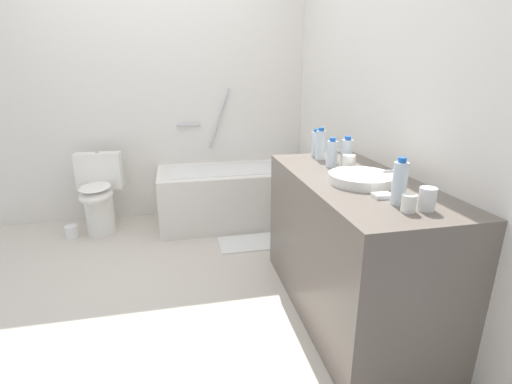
{
  "coord_description": "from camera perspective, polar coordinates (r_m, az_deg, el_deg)",
  "views": [
    {
      "loc": [
        0.21,
        -2.37,
        1.43
      ],
      "look_at": [
        0.74,
        0.1,
        0.6
      ],
      "focal_mm": 26.1,
      "sensor_mm": 36.0,
      "label": 1
    }
  ],
  "objects": [
    {
      "name": "drinking_glass_1",
      "position": [
        2.51,
        11.58,
        5.39
      ],
      "size": [
        0.07,
        0.07,
        0.09
      ],
      "primitive_type": "cylinder",
      "color": "white",
      "rests_on": "vanity_counter"
    },
    {
      "name": "wall_right_mirror",
      "position": [
        2.73,
        17.77,
        13.23
      ],
      "size": [
        0.1,
        3.18,
        2.47
      ],
      "primitive_type": "cube",
      "color": "silver",
      "rests_on": "ground_plane"
    },
    {
      "name": "water_bottle_2",
      "position": [
        1.79,
        21.14,
        1.33
      ],
      "size": [
        0.07,
        0.07,
        0.22
      ],
      "color": "silver",
      "rests_on": "vanity_counter"
    },
    {
      "name": "vanity_counter",
      "position": [
        2.32,
        14.29,
        -8.17
      ],
      "size": [
        0.63,
        1.4,
        0.85
      ],
      "primitive_type": "cube",
      "color": "#6B6056",
      "rests_on": "ground_plane"
    },
    {
      "name": "toilet_paper_roll",
      "position": [
        3.74,
        -26.4,
        -5.45
      ],
      "size": [
        0.11,
        0.11,
        0.11
      ],
      "primitive_type": "cylinder",
      "color": "white",
      "rests_on": "ground_plane"
    },
    {
      "name": "sink_faucet",
      "position": [
        2.19,
        20.64,
        2.35
      ],
      "size": [
        0.11,
        0.15,
        0.06
      ],
      "color": "#BBBBC0",
      "rests_on": "vanity_counter"
    },
    {
      "name": "soap_dish",
      "position": [
        1.88,
        18.79,
        -0.52
      ],
      "size": [
        0.09,
        0.06,
        0.02
      ],
      "primitive_type": "cube",
      "color": "white",
      "rests_on": "vanity_counter"
    },
    {
      "name": "ground_plane",
      "position": [
        2.78,
        -15.02,
        -13.53
      ],
      "size": [
        3.99,
        3.99,
        0.0
      ],
      "primitive_type": "plane",
      "color": "beige"
    },
    {
      "name": "drinking_glass_2",
      "position": [
        2.3,
        14.02,
        4.27
      ],
      "size": [
        0.08,
        0.08,
        0.1
      ],
      "primitive_type": "cylinder",
      "color": "white",
      "rests_on": "vanity_counter"
    },
    {
      "name": "water_bottle_0",
      "position": [
        2.38,
        13.74,
        5.77
      ],
      "size": [
        0.07,
        0.07,
        0.2
      ],
      "color": "silver",
      "rests_on": "vanity_counter"
    },
    {
      "name": "drinking_glass_3",
      "position": [
        1.72,
        22.36,
        -1.62
      ],
      "size": [
        0.06,
        0.06,
        0.08
      ],
      "primitive_type": "cylinder",
      "color": "white",
      "rests_on": "vanity_counter"
    },
    {
      "name": "water_bottle_3",
      "position": [
        2.57,
        9.86,
        7.14
      ],
      "size": [
        0.06,
        0.06,
        0.22
      ],
      "color": "silver",
      "rests_on": "vanity_counter"
    },
    {
      "name": "bathtub",
      "position": [
        3.64,
        -3.46,
        -0.21
      ],
      "size": [
        1.42,
        0.69,
        1.27
      ],
      "color": "silver",
      "rests_on": "ground_plane"
    },
    {
      "name": "sink_basin",
      "position": [
        2.09,
        15.84,
        2.03
      ],
      "size": [
        0.35,
        0.35,
        0.05
      ],
      "primitive_type": "cylinder",
      "color": "white",
      "rests_on": "vanity_counter"
    },
    {
      "name": "drinking_glass_0",
      "position": [
        1.77,
        24.76,
        -0.98
      ],
      "size": [
        0.07,
        0.07,
        0.1
      ],
      "primitive_type": "cylinder",
      "color": "white",
      "rests_on": "vanity_counter"
    },
    {
      "name": "water_bottle_1",
      "position": [
        2.68,
        9.2,
        7.32
      ],
      "size": [
        0.07,
        0.07,
        0.19
      ],
      "color": "silver",
      "rests_on": "vanity_counter"
    },
    {
      "name": "water_bottle_4",
      "position": [
        2.38,
        11.54,
        5.79
      ],
      "size": [
        0.07,
        0.07,
        0.19
      ],
      "color": "silver",
      "rests_on": "vanity_counter"
    },
    {
      "name": "bath_mat",
      "position": [
        3.27,
        0.32,
        -7.68
      ],
      "size": [
        0.67,
        0.32,
        0.01
      ],
      "primitive_type": "cube",
      "color": "white",
      "rests_on": "ground_plane"
    },
    {
      "name": "toilet",
      "position": [
        3.67,
        -22.96,
        -0.21
      ],
      "size": [
        0.4,
        0.5,
        0.72
      ],
      "rotation": [
        0.0,
        0.0,
        -1.61
      ],
      "color": "white",
      "rests_on": "ground_plane"
    },
    {
      "name": "wall_back_tiled",
      "position": [
        3.83,
        -15.71,
        14.57
      ],
      "size": [
        3.39,
        0.1,
        2.47
      ],
      "primitive_type": "cube",
      "color": "silver",
      "rests_on": "ground_plane"
    }
  ]
}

